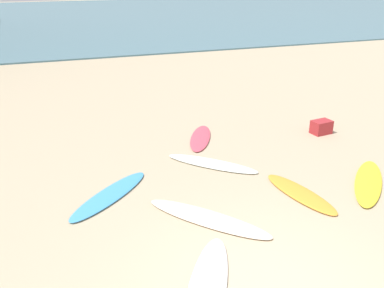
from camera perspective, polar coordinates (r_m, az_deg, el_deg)
name	(u,v)px	position (r m, az deg, el deg)	size (l,w,h in m)	color
ocean_water	(67,17)	(42.26, -16.45, 16.07)	(120.00, 40.00, 0.08)	slate
surfboard_0	(300,193)	(9.07, 14.38, -6.46)	(0.54, 1.95, 0.06)	orange
surfboard_1	(212,164)	(10.08, 2.69, -2.65)	(0.51, 2.29, 0.06)	silver
surfboard_2	(208,218)	(7.99, 2.13, -9.96)	(0.54, 2.54, 0.07)	#F8DEC5
surfboard_3	(368,182)	(9.98, 22.67, -4.76)	(0.55, 2.34, 0.08)	yellow
surfboard_4	(200,138)	(11.56, 1.14, 0.83)	(0.52, 1.92, 0.06)	#E14A5E
surfboard_5	(110,195)	(8.89, -11.01, -6.76)	(0.53, 2.32, 0.07)	#4399D9
beach_cooler	(321,127)	(12.45, 17.03, 2.20)	(0.54, 0.37, 0.38)	#B2282D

